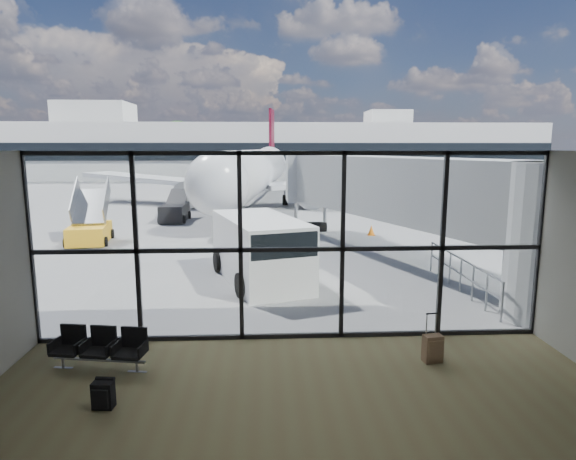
{
  "coord_description": "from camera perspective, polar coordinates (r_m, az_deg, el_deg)",
  "views": [
    {
      "loc": [
        -0.65,
        -11.05,
        4.57
      ],
      "look_at": [
        0.06,
        3.0,
        2.15
      ],
      "focal_mm": 30.0,
      "sensor_mm": 36.0,
      "label": 1
    }
  ],
  "objects": [
    {
      "name": "lounge_shell",
      "position": [
        6.57,
        2.91,
        -7.21
      ],
      "size": [
        12.02,
        8.01,
        4.51
      ],
      "color": "brown",
      "rests_on": "ground"
    },
    {
      "name": "tree_3",
      "position": [
        87.13,
        -20.79,
        9.17
      ],
      "size": [
        4.95,
        4.95,
        7.12
      ],
      "color": "#382619",
      "rests_on": "ground"
    },
    {
      "name": "traffic_cone_a",
      "position": [
        23.43,
        -7.51,
        -0.8
      ],
      "size": [
        0.46,
        0.46,
        0.65
      ],
      "color": "orange",
      "rests_on": "ground"
    },
    {
      "name": "tree_5",
      "position": [
        84.29,
        -12.92,
        10.4
      ],
      "size": [
        6.27,
        6.27,
        9.03
      ],
      "color": "#382619",
      "rests_on": "ground"
    },
    {
      "name": "tree_4",
      "position": [
        85.51,
        -16.93,
        9.79
      ],
      "size": [
        5.61,
        5.61,
        8.07
      ],
      "color": "#382619",
      "rests_on": "ground"
    },
    {
      "name": "tree_1",
      "position": [
        91.48,
        -28.07,
        9.05
      ],
      "size": [
        5.61,
        5.61,
        8.07
      ],
      "color": "#382619",
      "rests_on": "ground"
    },
    {
      "name": "far_terminal",
      "position": [
        73.02,
        -2.89,
        9.46
      ],
      "size": [
        80.0,
        12.2,
        11.0
      ],
      "color": "beige",
      "rests_on": "ground"
    },
    {
      "name": "ground",
      "position": [
        51.26,
        -2.17,
        4.63
      ],
      "size": [
        220.0,
        220.0,
        0.0
      ],
      "primitive_type": "plane",
      "color": "slate",
      "rests_on": "ground"
    },
    {
      "name": "suitcase",
      "position": [
        11.04,
        16.8,
        -13.28
      ],
      "size": [
        0.43,
        0.34,
        1.07
      ],
      "rotation": [
        0.0,
        0.0,
        0.16
      ],
      "color": "brown",
      "rests_on": "ground"
    },
    {
      "name": "jet_bridge",
      "position": [
        19.04,
        14.09,
        4.01
      ],
      "size": [
        8.0,
        16.5,
        4.33
      ],
      "color": "#919496",
      "rests_on": "ground"
    },
    {
      "name": "airliner",
      "position": [
        39.51,
        -3.95,
        6.96
      ],
      "size": [
        29.09,
        33.82,
        8.72
      ],
      "rotation": [
        0.0,
        0.0,
        -0.11
      ],
      "color": "white",
      "rests_on": "ground"
    },
    {
      "name": "traffic_cone_c",
      "position": [
        25.71,
        9.83,
        -0.04
      ],
      "size": [
        0.38,
        0.38,
        0.54
      ],
      "color": "orange",
      "rests_on": "ground"
    },
    {
      "name": "mobile_stairs",
      "position": [
        25.22,
        -22.42,
        -0.06
      ],
      "size": [
        2.28,
        3.72,
        2.46
      ],
      "rotation": [
        0.0,
        0.0,
        0.16
      ],
      "color": "#F6AD1D",
      "rests_on": "ground"
    },
    {
      "name": "tree_2",
      "position": [
        89.14,
        -24.56,
        9.72
      ],
      "size": [
        6.27,
        6.27,
        9.03
      ],
      "color": "#382619",
      "rests_on": "ground"
    },
    {
      "name": "glass_curtain_wall",
      "position": [
        11.31,
        0.45,
        -2.08
      ],
      "size": [
        12.1,
        0.12,
        4.5
      ],
      "color": "white",
      "rests_on": "ground"
    },
    {
      "name": "apron_railing",
      "position": [
        16.29,
        19.8,
        -4.49
      ],
      "size": [
        0.06,
        5.46,
        1.11
      ],
      "color": "gray",
      "rests_on": "ground"
    },
    {
      "name": "belt_loader",
      "position": [
        31.09,
        -13.25,
        2.2
      ],
      "size": [
        1.65,
        4.03,
        1.85
      ],
      "rotation": [
        0.0,
        0.0,
        -0.01
      ],
      "color": "black",
      "rests_on": "ground"
    },
    {
      "name": "service_van",
      "position": [
        16.49,
        -3.2,
        -2.28
      ],
      "size": [
        3.63,
        5.51,
        2.21
      ],
      "rotation": [
        0.0,
        0.0,
        0.3
      ],
      "color": "white",
      "rests_on": "ground"
    },
    {
      "name": "seating_row",
      "position": [
        11.02,
        -21.28,
        -12.68
      ],
      "size": [
        1.97,
        0.85,
        0.88
      ],
      "rotation": [
        0.0,
        0.0,
        -0.16
      ],
      "color": "gray",
      "rests_on": "ground"
    },
    {
      "name": "backpack",
      "position": [
        9.54,
        -21.08,
        -17.76
      ],
      "size": [
        0.38,
        0.36,
        0.54
      ],
      "rotation": [
        0.0,
        0.0,
        -0.1
      ],
      "color": "black",
      "rests_on": "ground"
    }
  ]
}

